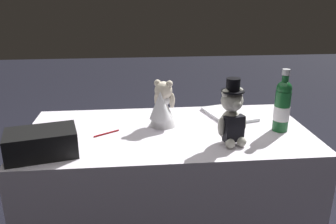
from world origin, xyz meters
TOP-DOWN VIEW (x-y plane):
  - reception_table at (0.00, 0.00)m, footprint 1.43×0.72m
  - teddy_bear_groom at (0.28, -0.18)m, footprint 0.14×0.14m
  - teddy_bear_bride at (-0.02, 0.07)m, footprint 0.17×0.20m
  - champagne_bottle at (0.57, -0.05)m, footprint 0.08×0.08m
  - signing_pen at (-0.30, -0.01)m, footprint 0.13×0.08m
  - gift_case_black at (-0.57, -0.22)m, footprint 0.33×0.24m
  - guestbook at (0.37, 0.19)m, footprint 0.29×0.34m

SIDE VIEW (x-z plane):
  - reception_table at x=0.00m, z-range 0.00..0.74m
  - signing_pen at x=-0.30m, z-range 0.74..0.74m
  - guestbook at x=0.37m, z-range 0.74..0.75m
  - gift_case_black at x=-0.57m, z-range 0.74..0.85m
  - teddy_bear_bride at x=-0.02m, z-range 0.72..0.97m
  - teddy_bear_groom at x=0.28m, z-range 0.71..1.02m
  - champagne_bottle at x=0.57m, z-range 0.71..1.03m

